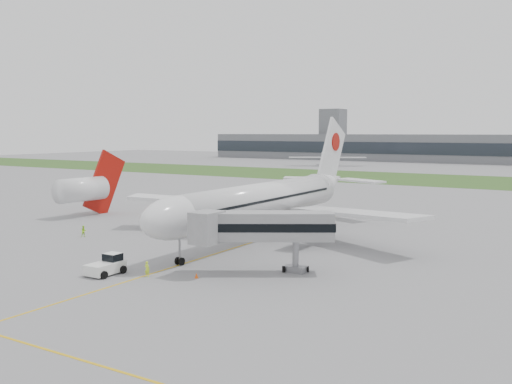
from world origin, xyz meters
The scene contains 14 objects.
ground centered at (0.00, 0.00, 0.00)m, with size 600.00×600.00×0.00m, color gray.
apron_markings centered at (0.00, -5.00, 0.00)m, with size 70.00×70.00×0.04m, color gold, non-canonical shape.
grass_strip centered at (0.00, 120.00, 0.01)m, with size 600.00×50.00×0.02m, color #335C22.
terminal_building centered at (0.00, 229.87, 7.00)m, with size 320.00×22.30×14.00m.
control_tower centered at (-90.00, 232.00, 0.00)m, with size 12.00×12.00×56.00m, color slate, non-canonical shape.
airliner centered at (0.00, 4.87, 5.66)m, with size 48.13×53.95×17.88m.
pushback_tug centered at (-4.00, -22.35, 0.98)m, with size 2.85×4.20×2.14m.
jet_bridge centered at (9.92, -13.63, 5.10)m, with size 13.75×10.89×6.89m.
safety_cone_left centered at (-3.74, -22.17, 0.30)m, with size 0.43×0.43×0.59m, color #F6560C.
safety_cone_right centered at (5.27, -18.76, 0.28)m, with size 0.41×0.41×0.56m, color #F6560C.
ground_crew_near centered at (0.44, -20.97, 0.83)m, with size 0.61×0.40×1.66m, color #D5FE2A.
ground_crew_far centered at (-23.22, -8.41, 0.83)m, with size 0.80×0.63×1.65m, color #B3FC2A.
neighbor_aircraft centered at (-39.05, 6.12, 5.01)m, with size 4.98×15.53×12.64m.
distant_aircraft_left centered at (-65.42, 170.38, 0.00)m, with size 34.48×30.43×13.18m, color silver, non-canonical shape.
Camera 1 is at (41.04, -65.30, 15.24)m, focal length 40.00 mm.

